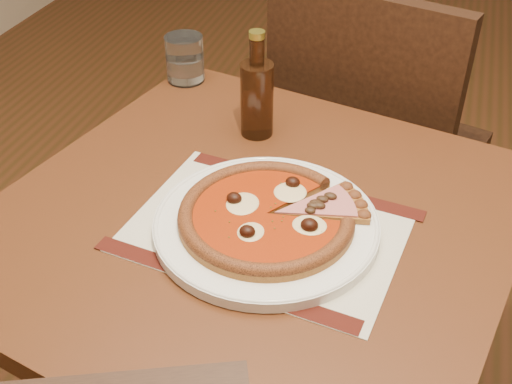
% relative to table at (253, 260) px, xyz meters
% --- Properties ---
extents(table, '(0.95, 0.95, 0.75)m').
position_rel_table_xyz_m(table, '(0.00, 0.00, 0.00)').
color(table, '#5C2815').
rests_on(table, ground).
extents(chair_far, '(0.55, 0.55, 0.95)m').
position_rel_table_xyz_m(chair_far, '(0.12, 0.60, -0.11)').
color(chair_far, black).
rests_on(chair_far, ground).
extents(placemat, '(0.45, 0.35, 0.00)m').
position_rel_table_xyz_m(placemat, '(0.03, -0.03, 0.10)').
color(placemat, beige).
rests_on(placemat, table).
extents(plate, '(0.35, 0.35, 0.02)m').
position_rel_table_xyz_m(plate, '(0.03, -0.03, 0.11)').
color(plate, white).
rests_on(plate, placemat).
extents(pizza, '(0.27, 0.27, 0.04)m').
position_rel_table_xyz_m(pizza, '(0.03, -0.03, 0.13)').
color(pizza, '#A26327').
rests_on(pizza, plate).
extents(ham_slice, '(0.14, 0.12, 0.02)m').
position_rel_table_xyz_m(ham_slice, '(0.11, 0.03, 0.13)').
color(ham_slice, '#A26327').
rests_on(ham_slice, plate).
extents(water_glass, '(0.09, 0.09, 0.10)m').
position_rel_table_xyz_m(water_glass, '(-0.28, 0.40, 0.15)').
color(water_glass, white).
rests_on(water_glass, table).
extents(bottle, '(0.06, 0.06, 0.21)m').
position_rel_table_xyz_m(bottle, '(-0.07, 0.24, 0.18)').
color(bottle, '#361C0D').
rests_on(bottle, table).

